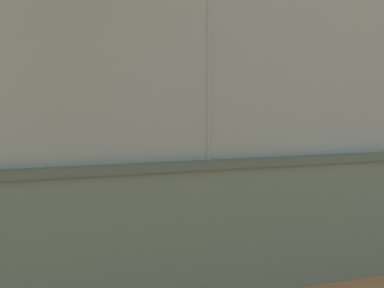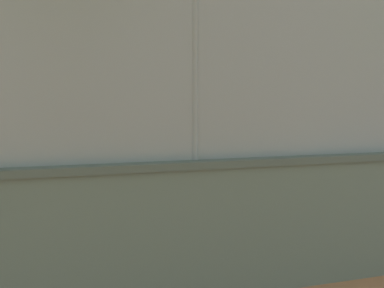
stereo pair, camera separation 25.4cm
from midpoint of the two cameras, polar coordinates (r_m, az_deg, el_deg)
The scene contains 6 objects.
ground_plane at distance 18.24m, azimuth -8.22°, elevation -1.11°, with size 260.00×260.00×0.00m, color #A36B42.
perimeter_wall at distance 4.74m, azimuth 0.59°, elevation -11.19°, with size 26.79×1.40×1.52m.
fence_panel_on_wall at distance 4.55m, azimuth 0.61°, elevation 9.79°, with size 26.31×1.02×1.89m.
player_baseline_waiting at distance 18.00m, azimuth -23.26°, elevation 1.43°, with size 0.73×1.16×1.61m.
player_at_service_line at distance 19.10m, azimuth 9.37°, elevation 2.23°, with size 0.80×0.79×1.71m.
player_near_wall_returning at distance 8.41m, azimuth 14.84°, elevation -2.88°, with size 0.96×0.89×1.56m.
Camera 1 is at (2.66, 17.90, 2.15)m, focal length 39.65 mm.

